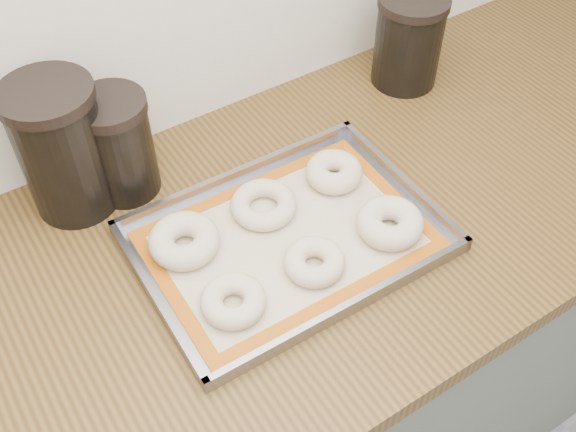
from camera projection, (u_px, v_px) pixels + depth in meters
cabinet at (287, 374)px, 1.42m from camera, size 3.00×0.65×0.86m
countertop at (287, 237)px, 1.09m from camera, size 3.06×0.68×0.04m
baking_tray at (288, 239)px, 1.05m from camera, size 0.47×0.34×0.03m
baking_mat at (288, 240)px, 1.05m from camera, size 0.42×0.30×0.00m
bagel_front_left at (233, 301)px, 0.96m from camera, size 0.10×0.10×0.03m
bagel_front_mid at (314, 262)px, 1.00m from camera, size 0.11×0.11×0.03m
bagel_front_right at (390, 223)px, 1.05m from camera, size 0.12×0.12×0.04m
bagel_back_left at (184, 241)px, 1.03m from camera, size 0.14×0.14×0.04m
bagel_back_mid at (263, 205)px, 1.08m from camera, size 0.12×0.12×0.03m
bagel_back_right at (334, 172)px, 1.13m from camera, size 0.10×0.10×0.04m
canister_left at (63, 149)px, 1.03m from camera, size 0.14×0.14×0.23m
canister_mid at (118, 146)px, 1.07m from camera, size 0.12×0.12×0.18m
canister_right at (408, 40)px, 1.27m from camera, size 0.13×0.13×0.18m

